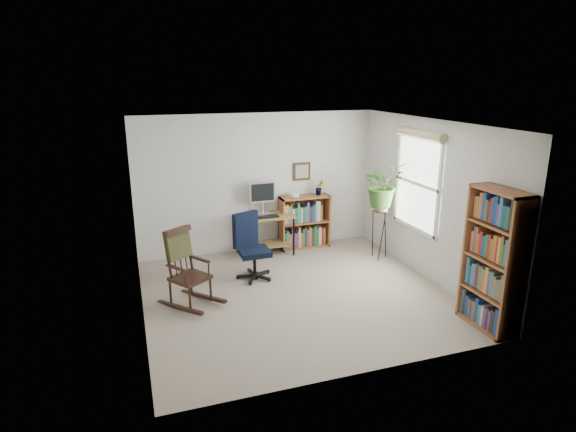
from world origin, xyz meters
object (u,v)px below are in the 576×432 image
object	(u,v)px
office_chair	(254,247)
low_bookshelf	(304,222)
rocking_chair	(190,268)
tall_bookshelf	(494,260)
desk	(265,235)

from	to	relation	value
office_chair	low_bookshelf	bearing A→B (deg)	17.73
rocking_chair	low_bookshelf	world-z (taller)	rocking_chair
low_bookshelf	tall_bookshelf	size ratio (longest dim) A/B	0.54
low_bookshelf	tall_bookshelf	bearing A→B (deg)	-71.79
office_chair	low_bookshelf	size ratio (longest dim) A/B	1.09
office_chair	rocking_chair	size ratio (longest dim) A/B	0.96
office_chair	rocking_chair	xyz separation A→B (m)	(-1.04, -0.57, 0.02)
desk	office_chair	distance (m)	1.08
office_chair	low_bookshelf	distance (m)	1.63
low_bookshelf	office_chair	bearing A→B (deg)	-138.33
desk	low_bookshelf	bearing A→B (deg)	8.84
desk	rocking_chair	bearing A→B (deg)	-134.12
desk	tall_bookshelf	distance (m)	3.84
rocking_chair	tall_bookshelf	distance (m)	3.83
tall_bookshelf	low_bookshelf	bearing A→B (deg)	108.21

